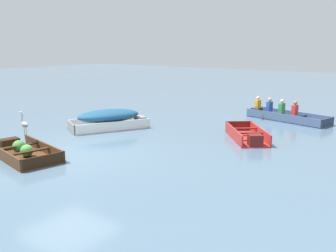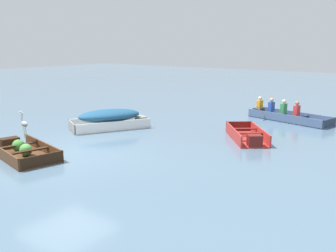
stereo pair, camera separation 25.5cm
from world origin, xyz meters
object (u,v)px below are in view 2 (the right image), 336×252
Objects in this scene: skiff_white_mid_moored at (110,117)px; rowboat_slate_blue_with_crew at (284,115)px; skiff_red_near_moored at (248,136)px; heron_on_dinghy at (24,123)px; dinghy_dark_varnish_foreground at (22,151)px.

rowboat_slate_blue_with_crew is at bearing 49.75° from skiff_white_mid_moored.
rowboat_slate_blue_with_crew reaches higher than skiff_red_near_moored.
skiff_white_mid_moored is (-5.23, -1.55, 0.30)m from skiff_red_near_moored.
skiff_white_mid_moored is at bearing 92.13° from heron_on_dinghy.
dinghy_dark_varnish_foreground is 0.77× the size of rowboat_slate_blue_with_crew.
heron_on_dinghy reaches higher than rowboat_slate_blue_with_crew.
dinghy_dark_varnish_foreground is 7.47m from skiff_red_near_moored.
rowboat_slate_blue_with_crew is 10.88m from heron_on_dinghy.
heron_on_dinghy reaches higher than skiff_red_near_moored.
skiff_white_mid_moored is 7.69m from rowboat_slate_blue_with_crew.
skiff_red_near_moored is 0.65× the size of rowboat_slate_blue_with_crew.
rowboat_slate_blue_with_crew reaches higher than skiff_white_mid_moored.
dinghy_dark_varnish_foreground reaches higher than skiff_red_near_moored.
dinghy_dark_varnish_foreground is at bearing -46.24° from heron_on_dinghy.
skiff_white_mid_moored is 3.89m from heron_on_dinghy.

